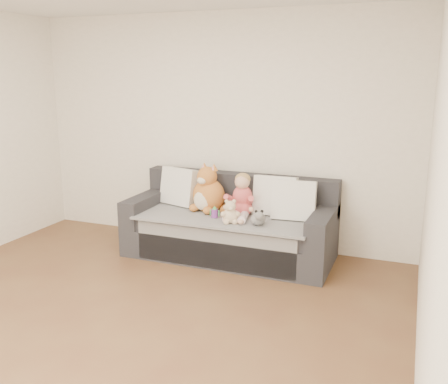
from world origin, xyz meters
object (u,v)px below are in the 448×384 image
(sofa, at_px, (230,228))
(toddler, at_px, (241,198))
(sippy_cup, at_px, (215,212))
(plush_cat, at_px, (208,193))
(teddy_bear, at_px, (230,214))

(sofa, xyz_separation_m, toddler, (0.15, -0.07, 0.36))
(sofa, bearing_deg, sippy_cup, -113.12)
(plush_cat, bearing_deg, sippy_cup, -39.11)
(sofa, distance_m, sippy_cup, 0.33)
(sippy_cup, bearing_deg, sofa, 66.88)
(teddy_bear, bearing_deg, toddler, 62.04)
(toddler, distance_m, teddy_bear, 0.29)
(plush_cat, relative_size, teddy_bear, 2.20)
(sofa, relative_size, plush_cat, 4.00)
(sippy_cup, bearing_deg, plush_cat, 126.62)
(toddler, bearing_deg, sofa, 151.73)
(teddy_bear, relative_size, sippy_cup, 2.05)
(sofa, distance_m, teddy_bear, 0.45)
(sofa, bearing_deg, toddler, -24.21)
(plush_cat, bearing_deg, sofa, 10.94)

